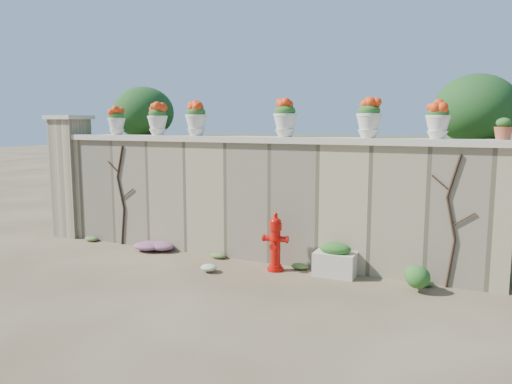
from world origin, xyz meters
The scene contains 21 objects.
ground centered at (0.00, 0.00, 0.00)m, with size 80.00×80.00×0.00m, color #4E3D27.
stone_wall centered at (0.00, 1.80, 1.00)m, with size 8.00×0.40×2.00m, color tan.
wall_cap centered at (0.00, 1.80, 2.05)m, with size 8.10×0.52×0.10m, color beige.
gate_pillar centered at (-4.15, 1.80, 1.26)m, with size 0.72×0.72×2.48m.
raised_fill centered at (0.00, 5.00, 1.00)m, with size 9.00×6.00×2.00m, color #384C23.
back_shrub_left centered at (-3.20, 3.00, 2.55)m, with size 1.30×1.30×1.10m, color #143814.
back_shrub_right centered at (3.40, 3.00, 2.55)m, with size 1.30×1.30×1.10m, color #143814.
vine_left centered at (-2.67, 1.58, 0.99)m, with size 0.60×0.04×1.91m.
vine_right centered at (3.23, 1.58, 0.99)m, with size 0.60×0.04×1.91m.
fire_hydrant centered at (0.67, 1.27, 0.47)m, with size 0.40×0.29×0.93m.
planter_box centered at (1.61, 1.41, 0.24)m, with size 0.64×0.38×0.52m.
green_shrub centered at (2.78, 1.21, 0.25)m, with size 0.53×0.47×0.50m, color #1E5119.
magenta_clump centered at (-1.81, 1.39, 0.11)m, with size 0.80×0.54×0.21m, color #B7249B.
white_flowers centered at (-0.22, 0.75, 0.08)m, with size 0.47×0.37×0.17m, color white.
urn_pot_0 centered at (-2.91, 1.80, 2.36)m, with size 0.33×0.33×0.52m.
urn_pot_1 centered at (-1.94, 1.80, 2.39)m, with size 0.37×0.37×0.58m.
urn_pot_2 centered at (-1.10, 1.80, 2.40)m, with size 0.39×0.39×0.60m.
urn_pot_3 centered at (0.61, 1.80, 2.40)m, with size 0.39×0.39×0.61m.
urn_pot_4 centered at (1.97, 1.80, 2.39)m, with size 0.38×0.38×0.59m.
urn_pot_5 centered at (2.96, 1.80, 2.37)m, with size 0.35×0.35×0.54m.
terracotta_pot centered at (3.80, 1.80, 2.23)m, with size 0.24×0.24×0.29m.
Camera 1 is at (3.73, -5.78, 2.32)m, focal length 35.00 mm.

